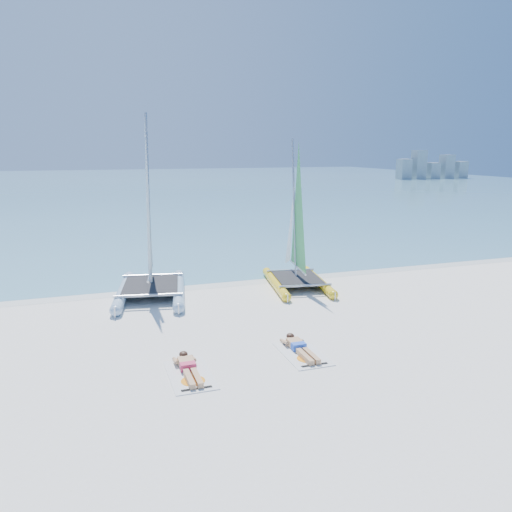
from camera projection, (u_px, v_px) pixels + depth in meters
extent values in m
plane|color=white|center=(265.00, 329.00, 14.76)|extent=(140.00, 140.00, 0.00)
cube|color=#7BB9CD|center=(120.00, 185.00, 73.08)|extent=(140.00, 115.00, 0.01)
cube|color=silver|center=(218.00, 283.00, 19.85)|extent=(140.00, 1.40, 0.01)
cube|color=#98A0A7|center=(404.00, 169.00, 86.86)|extent=(2.00, 2.00, 3.50)
cube|color=#98A0A7|center=(419.00, 165.00, 87.64)|extent=(2.00, 2.00, 5.00)
cube|color=#98A0A7|center=(432.00, 171.00, 88.81)|extent=(2.00, 2.00, 2.80)
cube|color=#98A0A7|center=(447.00, 166.00, 89.61)|extent=(2.00, 2.00, 4.20)
cube|color=#98A0A7|center=(460.00, 170.00, 90.67)|extent=(2.00, 2.00, 3.00)
cylinder|color=#A1C5D4|center=(123.00, 292.00, 17.96)|extent=(1.18, 4.44, 0.39)
cone|color=#A1C5D4|center=(130.00, 275.00, 20.32)|extent=(0.47, 0.62, 0.37)
cylinder|color=#A1C5D4|center=(179.00, 289.00, 18.24)|extent=(1.18, 4.44, 0.39)
cone|color=#A1C5D4|center=(179.00, 273.00, 20.60)|extent=(0.47, 0.62, 0.37)
cube|color=black|center=(151.00, 284.00, 18.05)|extent=(2.31, 2.74, 0.03)
cylinder|color=#AEB0B5|center=(148.00, 198.00, 18.17)|extent=(0.30, 1.16, 6.11)
cylinder|color=#FDF31A|center=(276.00, 283.00, 19.18)|extent=(0.95, 3.83, 0.34)
cone|color=#FDF31A|center=(266.00, 270.00, 21.22)|extent=(0.40, 0.53, 0.32)
cylinder|color=#FDF31A|center=(318.00, 281.00, 19.46)|extent=(0.95, 3.83, 0.34)
cone|color=#FDF31A|center=(305.00, 269.00, 21.49)|extent=(0.40, 0.53, 0.32)
cube|color=black|center=(297.00, 277.00, 19.28)|extent=(1.96, 2.34, 0.03)
cylinder|color=#AEB0B5|center=(294.00, 208.00, 19.38)|extent=(0.24, 1.00, 5.27)
cube|color=white|center=(190.00, 375.00, 11.75)|extent=(1.00, 1.85, 0.02)
cube|color=tan|center=(186.00, 363.00, 12.13)|extent=(0.36, 0.55, 0.17)
cube|color=#CE3058|center=(188.00, 366.00, 11.94)|extent=(0.37, 0.22, 0.17)
cube|color=tan|center=(193.00, 379.00, 11.40)|extent=(0.31, 0.85, 0.13)
sphere|color=tan|center=(184.00, 356.00, 12.46)|extent=(0.21, 0.21, 0.21)
ellipsoid|color=#341D12|center=(183.00, 354.00, 12.46)|extent=(0.22, 0.24, 0.15)
cube|color=white|center=(302.00, 354.00, 12.97)|extent=(1.00, 1.85, 0.02)
cube|color=tan|center=(296.00, 344.00, 13.35)|extent=(0.36, 0.55, 0.17)
cube|color=blue|center=(299.00, 346.00, 13.16)|extent=(0.37, 0.22, 0.17)
cube|color=tan|center=(308.00, 356.00, 12.61)|extent=(0.31, 0.85, 0.13)
sphere|color=tan|center=(290.00, 337.00, 13.68)|extent=(0.21, 0.21, 0.21)
ellipsoid|color=#341D12|center=(290.00, 336.00, 13.68)|extent=(0.22, 0.24, 0.15)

